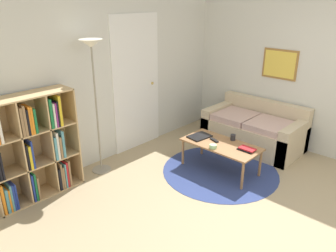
{
  "coord_description": "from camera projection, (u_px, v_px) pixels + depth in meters",
  "views": [
    {
      "loc": [
        -2.87,
        -1.01,
        2.32
      ],
      "look_at": [
        -0.17,
        1.52,
        0.85
      ],
      "focal_mm": 35.0,
      "sensor_mm": 36.0,
      "label": 1
    }
  ],
  "objects": [
    {
      "name": "remote",
      "position": [
        214.0,
        140.0,
        4.64
      ],
      "size": [
        0.09,
        0.16,
        0.02
      ],
      "color": "black",
      "rests_on": "coffee_table"
    },
    {
      "name": "laptop",
      "position": [
        200.0,
        136.0,
        4.76
      ],
      "size": [
        0.35,
        0.27,
        0.02
      ],
      "color": "black",
      "rests_on": "coffee_table"
    },
    {
      "name": "couch",
      "position": [
        255.0,
        130.0,
        5.4
      ],
      "size": [
        0.85,
        1.52,
        0.72
      ],
      "color": "#CCB793",
      "rests_on": "ground_plane"
    },
    {
      "name": "rug",
      "position": [
        220.0,
        171.0,
        4.67
      ],
      "size": [
        1.63,
        1.63,
        0.01
      ],
      "color": "navy",
      "rests_on": "ground_plane"
    },
    {
      "name": "floor_lamp",
      "position": [
        93.0,
        64.0,
        4.14
      ],
      "size": [
        0.3,
        0.3,
        1.83
      ],
      "color": "gray",
      "rests_on": "ground_plane"
    },
    {
      "name": "bowl",
      "position": [
        213.0,
        146.0,
        4.41
      ],
      "size": [
        0.1,
        0.1,
        0.05
      ],
      "color": "#9ED193",
      "rests_on": "coffee_table"
    },
    {
      "name": "bookshelf",
      "position": [
        31.0,
        149.0,
        3.89
      ],
      "size": [
        1.06,
        0.34,
        1.29
      ],
      "color": "tan",
      "rests_on": "ground_plane"
    },
    {
      "name": "cup",
      "position": [
        233.0,
        137.0,
        4.65
      ],
      "size": [
        0.07,
        0.07,
        0.09
      ],
      "color": "#28282D",
      "rests_on": "coffee_table"
    },
    {
      "name": "coffee_table",
      "position": [
        221.0,
        146.0,
        4.57
      ],
      "size": [
        0.54,
        1.08,
        0.41
      ],
      "color": "#996B42",
      "rests_on": "ground_plane"
    },
    {
      "name": "wall_right",
      "position": [
        273.0,
        64.0,
        5.31
      ],
      "size": [
        0.08,
        5.77,
        2.6
      ],
      "color": "silver",
      "rests_on": "ground_plane"
    },
    {
      "name": "ground_plane",
      "position": [
        284.0,
        233.0,
        3.45
      ],
      "size": [
        14.0,
        14.0,
        0.0
      ],
      "primitive_type": "plane",
      "color": "tan"
    },
    {
      "name": "book_stack_on_table",
      "position": [
        247.0,
        149.0,
        4.35
      ],
      "size": [
        0.14,
        0.23,
        0.03
      ],
      "color": "black",
      "rests_on": "coffee_table"
    },
    {
      "name": "wall_back",
      "position": [
        114.0,
        73.0,
        4.76
      ],
      "size": [
        7.28,
        0.11,
        2.6
      ],
      "color": "silver",
      "rests_on": "ground_plane"
    }
  ]
}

